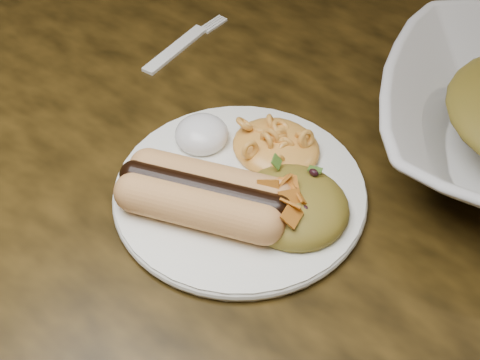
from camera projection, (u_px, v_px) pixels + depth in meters
The scene contains 7 objects.
table at pixel (295, 147), 0.78m from camera, with size 1.60×0.90×0.75m.
plate at pixel (240, 192), 0.59m from camera, with size 0.22×0.22×0.01m, color white.
hotdog at pixel (204, 194), 0.56m from camera, with size 0.13×0.11×0.03m.
mac_and_cheese at pixel (277, 138), 0.61m from camera, with size 0.08×0.08×0.03m, color gold.
sour_cream at pixel (201, 129), 0.62m from camera, with size 0.05×0.05×0.03m, color silver.
taco_salad at pixel (294, 198), 0.56m from camera, with size 0.10×0.09×0.04m.
fork at pixel (175, 49), 0.75m from camera, with size 0.02×0.14×0.00m, color white.
Camera 1 is at (0.31, -0.47, 1.20)m, focal length 50.00 mm.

